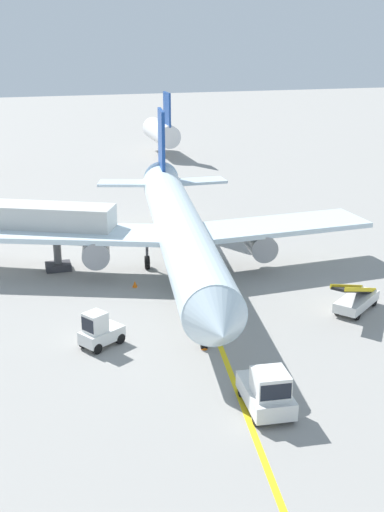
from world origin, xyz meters
TOP-DOWN VIEW (x-y plane):
  - ground_plane at (0.00, 0.00)m, footprint 300.00×300.00m
  - taxi_line_yellow at (1.45, 5.00)m, footprint 12.51×79.11m
  - airliner at (1.54, 11.71)m, footprint 28.28×35.27m
  - jet_bridge at (-9.56, 16.35)m, footprint 12.74×7.76m
  - pushback_tug at (0.58, -7.10)m, footprint 2.21×3.76m
  - baggage_tug_near_wing at (-5.75, 1.65)m, footprint 2.72×2.37m
  - belt_loader_forward_hold at (10.30, 2.16)m, footprint 4.72×4.05m
  - ground_crew_marshaller at (2.05, 6.92)m, footprint 0.36×0.24m
  - safety_cone_nose_left at (-2.06, 10.01)m, footprint 0.36×0.36m
  - safety_cone_nose_right at (-0.31, -0.29)m, footprint 0.36×0.36m
  - distant_aircraft_mid_right at (11.82, 58.87)m, footprint 3.00×10.10m

SIDE VIEW (x-z plane):
  - ground_plane at x=0.00m, z-range 0.00..0.00m
  - taxi_line_yellow at x=1.45m, z-range 0.00..0.01m
  - safety_cone_nose_left at x=-2.06m, z-range 0.00..0.44m
  - safety_cone_nose_right at x=-0.31m, z-range 0.00..0.44m
  - belt_loader_forward_hold at x=10.30m, z-range -0.52..2.07m
  - ground_crew_marshaller at x=2.05m, z-range 0.06..1.76m
  - baggage_tug_near_wing at x=-5.75m, z-range -0.12..1.98m
  - pushback_tug at x=0.58m, z-range -0.11..2.09m
  - distant_aircraft_mid_right at x=11.82m, z-range -1.18..7.62m
  - airliner at x=1.54m, z-range -1.63..8.47m
  - jet_bridge at x=-9.56m, z-range 1.12..5.97m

